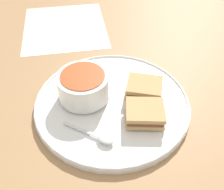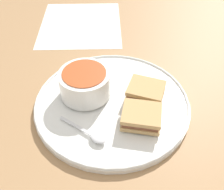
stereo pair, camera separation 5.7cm
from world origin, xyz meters
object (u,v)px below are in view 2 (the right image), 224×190
(sandwich_half_near, at_px, (141,116))
(sandwich_half_far, at_px, (146,91))
(soup_bowl, at_px, (85,83))
(spoon, at_px, (94,136))

(sandwich_half_near, height_order, sandwich_half_far, same)
(soup_bowl, distance_m, sandwich_half_near, 0.15)
(soup_bowl, relative_size, sandwich_half_near, 1.35)
(sandwich_half_near, bearing_deg, soup_bowl, -31.10)
(spoon, height_order, sandwich_half_near, sandwich_half_near)
(spoon, bearing_deg, sandwich_half_near, 57.29)
(sandwich_half_near, bearing_deg, sandwich_half_far, -98.09)
(soup_bowl, relative_size, spoon, 1.07)
(spoon, bearing_deg, sandwich_half_far, 80.28)
(spoon, distance_m, sandwich_half_near, 0.10)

